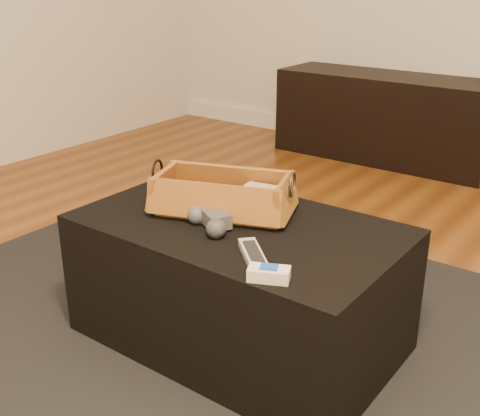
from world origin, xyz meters
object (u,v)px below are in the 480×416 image
Objects in this scene: tv_remote at (215,205)px; cream_gadget at (269,274)px; media_cabinet at (385,118)px; silver_remote at (254,257)px; wicker_basket at (223,197)px; ottoman at (239,282)px; game_controller at (210,220)px.

tv_remote is 2.01× the size of cream_gadget.
media_cabinet reaches higher than silver_remote.
media_cabinet is 7.22× the size of silver_remote.
silver_remote is at bearing -60.21° from tv_remote.
wicker_basket is at bearing -79.76° from media_cabinet.
ottoman is 2.01× the size of wicker_basket.
ottoman is (0.49, -2.23, -0.05)m from media_cabinet.
wicker_basket is 0.15m from game_controller.
cream_gadget is (0.28, -0.25, 0.23)m from ottoman.
wicker_basket reaches higher than ottoman.
media_cabinet is 2.26m from tv_remote.
tv_remote is at bearing -122.88° from wicker_basket.
tv_remote reaches higher than cream_gadget.
tv_remote is at bearing -80.25° from media_cabinet.
cream_gadget is at bearing -41.59° from ottoman.
tv_remote is (0.38, -2.22, 0.19)m from media_cabinet.
wicker_basket is 0.36m from silver_remote.
cream_gadget is (0.32, -0.16, -0.01)m from game_controller.
silver_remote is (0.23, -0.09, -0.02)m from game_controller.
tv_remote is 0.13m from game_controller.
media_cabinet is 7.25× the size of game_controller.
tv_remote is (-0.11, 0.02, 0.24)m from ottoman.
wicker_basket is at bearing 112.46° from game_controller.
ottoman is 0.28m from wicker_basket.
ottoman is at bearing -23.22° from wicker_basket.
silver_remote is (0.68, -2.42, 0.17)m from media_cabinet.
ottoman is at bearing 138.41° from cream_gadget.
tv_remote is 1.24× the size of silver_remote.
cream_gadget is at bearing -35.43° from silver_remote.
media_cabinet reaches higher than game_controller.
cream_gadget reaches higher than ottoman.
game_controller is 0.35m from cream_gadget.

